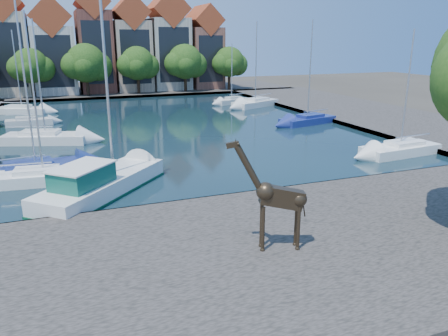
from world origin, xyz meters
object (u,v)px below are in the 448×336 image
Objects in this scene: sailboat_left_a at (44,174)px; sailboat_right_a at (400,148)px; giraffe_statue at (276,197)px; motorsailer at (99,182)px.

sailboat_right_a is (27.00, -2.49, 0.01)m from sailboat_left_a.
motorsailer is at bearing 120.47° from giraffe_statue.
sailboat_right_a is at bearing 2.98° from motorsailer.
giraffe_statue is 17.35m from sailboat_left_a.
sailboat_right_a is (17.56, 11.91, -2.17)m from giraffe_statue.
giraffe_statue is 0.49× the size of sailboat_right_a.
giraffe_statue is 0.45× the size of sailboat_left_a.
sailboat_right_a is at bearing 34.14° from giraffe_statue.
sailboat_left_a is at bearing 123.26° from giraffe_statue.
sailboat_left_a reaches higher than sailboat_right_a.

